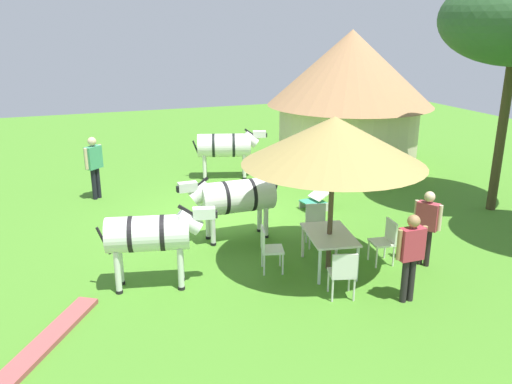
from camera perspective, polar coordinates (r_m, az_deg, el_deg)
The scene contains 16 objects.
ground_plane at distance 13.03m, azimuth -3.39°, elevation -2.86°, with size 36.00×36.00×0.00m, color #478326.
thatched_hut at distance 17.70m, azimuth 10.22°, elevation 10.49°, with size 5.44×5.44×4.47m.
shade_umbrella at distance 9.67m, azimuth 8.54°, elevation 5.59°, with size 3.43×3.43×3.03m.
patio_dining_table at distance 10.25m, azimuth 8.05°, elevation -4.99°, with size 1.46×1.07×0.74m.
patio_chair_east_end at distance 10.76m, azimuth 14.05°, elevation -5.00°, with size 0.49×0.47×0.90m.
patio_chair_near_lawn at distance 11.38m, azimuth 6.63°, elevation -3.28°, with size 0.52×0.53×0.90m.
patio_chair_near_hut at distance 10.10m, azimuth 1.33°, elevation -5.97°, with size 0.53×0.52×0.90m.
patio_chair_west_end at distance 9.24m, azimuth 9.52°, elevation -8.62°, with size 0.53×0.54×0.90m.
guest_beside_umbrella at distance 10.73m, azimuth 18.25°, elevation -3.09°, with size 0.49×0.38×1.55m.
guest_behind_table at distance 9.24m, azimuth 16.63°, elevation -6.14°, with size 0.22×0.58×1.60m.
standing_watcher at distance 14.84m, azimuth -17.35°, elevation 3.16°, with size 0.47×0.49×1.73m.
striped_lounge_chair at distance 13.64m, azimuth 6.65°, elevation -0.87°, with size 0.64×0.88×0.59m.
zebra_nearest_camera at distance 11.47m, azimuth -2.37°, elevation -0.57°, with size 0.74×2.32×1.51m.
zebra_by_umbrella at distance 16.20m, azimuth -3.33°, elevation 5.09°, with size 1.15×2.24×1.56m.
zebra_toward_hut at distance 9.49m, azimuth -11.44°, elevation -4.59°, with size 0.94×2.11×1.58m.
brick_patio_kerb at distance 8.69m, azimuth -22.47°, elevation -15.34°, with size 2.80×0.36×0.08m, color #A34D4A.
Camera 1 is at (11.70, -3.44, 4.60)m, focal length 36.48 mm.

